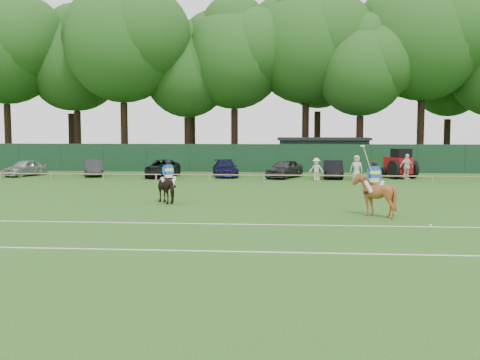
# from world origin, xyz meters

# --- Properties ---
(ground) EXTENTS (160.00, 160.00, 0.00)m
(ground) POSITION_xyz_m (0.00, 0.00, 0.00)
(ground) COLOR #1E4C14
(ground) RESTS_ON ground
(horse_dark) EXTENTS (1.87, 2.05, 1.62)m
(horse_dark) POSITION_xyz_m (-3.36, 5.32, 0.81)
(horse_dark) COLOR black
(horse_dark) RESTS_ON ground
(horse_chestnut) EXTENTS (1.72, 1.89, 1.87)m
(horse_chestnut) POSITION_xyz_m (6.40, 1.61, 0.94)
(horse_chestnut) COLOR brown
(horse_chestnut) RESTS_ON ground
(sedan_silver) EXTENTS (2.78, 4.20, 1.33)m
(sedan_silver) POSITION_xyz_m (-18.53, 21.07, 0.67)
(sedan_silver) COLOR #B9BBBF
(sedan_silver) RESTS_ON ground
(sedan_grey) EXTENTS (2.79, 4.24, 1.32)m
(sedan_grey) POSITION_xyz_m (-13.02, 21.55, 0.66)
(sedan_grey) COLOR #2A2A2C
(sedan_grey) RESTS_ON ground
(suv_black) EXTENTS (2.60, 5.10, 1.38)m
(suv_black) POSITION_xyz_m (-7.15, 21.00, 0.69)
(suv_black) COLOR black
(suv_black) RESTS_ON ground
(sedan_navy) EXTENTS (2.68, 4.78, 1.31)m
(sedan_navy) POSITION_xyz_m (-2.26, 21.86, 0.65)
(sedan_navy) COLOR #111136
(sedan_navy) RESTS_ON ground
(hatch_grey) EXTENTS (3.27, 4.53, 1.43)m
(hatch_grey) POSITION_xyz_m (2.48, 20.94, 0.72)
(hatch_grey) COLOR #333335
(hatch_grey) RESTS_ON ground
(estate_black) EXTENTS (1.63, 4.19, 1.36)m
(estate_black) POSITION_xyz_m (6.24, 21.11, 0.68)
(estate_black) COLOR black
(estate_black) RESTS_ON ground
(spectator_left) EXTENTS (1.18, 0.84, 1.65)m
(spectator_left) POSITION_xyz_m (4.85, 19.28, 0.82)
(spectator_left) COLOR silver
(spectator_left) RESTS_ON ground
(spectator_mid) EXTENTS (1.23, 0.93, 1.95)m
(spectator_mid) POSITION_xyz_m (11.61, 20.09, 0.97)
(spectator_mid) COLOR silver
(spectator_mid) RESTS_ON ground
(spectator_right) EXTENTS (1.04, 0.83, 1.86)m
(spectator_right) POSITION_xyz_m (7.82, 19.35, 0.93)
(spectator_right) COLOR beige
(spectator_right) RESTS_ON ground
(rider_dark) EXTENTS (0.82, 0.69, 1.41)m
(rider_dark) POSITION_xyz_m (-3.35, 5.31, 1.54)
(rider_dark) COLOR silver
(rider_dark) RESTS_ON ground
(rider_chestnut) EXTENTS (0.95, 0.54, 2.05)m
(rider_chestnut) POSITION_xyz_m (6.40, 1.59, 1.75)
(rider_chestnut) COLOR silver
(rider_chestnut) RESTS_ON ground
(polo_ball) EXTENTS (0.09, 0.09, 0.09)m
(polo_ball) POSITION_xyz_m (8.18, -0.91, 0.04)
(polo_ball) COLOR silver
(polo_ball) RESTS_ON ground
(pitch_lines) EXTENTS (60.00, 5.10, 0.01)m
(pitch_lines) POSITION_xyz_m (0.00, -3.50, 0.01)
(pitch_lines) COLOR silver
(pitch_lines) RESTS_ON ground
(pitch_rail) EXTENTS (62.10, 0.10, 0.50)m
(pitch_rail) POSITION_xyz_m (0.00, 18.00, 0.45)
(pitch_rail) COLOR #997F5B
(pitch_rail) RESTS_ON ground
(perimeter_fence) EXTENTS (92.08, 0.08, 2.50)m
(perimeter_fence) POSITION_xyz_m (0.00, 27.00, 1.25)
(perimeter_fence) COLOR #14351E
(perimeter_fence) RESTS_ON ground
(utility_shed) EXTENTS (8.40, 4.40, 3.04)m
(utility_shed) POSITION_xyz_m (6.00, 30.00, 1.54)
(utility_shed) COLOR #14331E
(utility_shed) RESTS_ON ground
(tree_row) EXTENTS (96.00, 12.00, 21.00)m
(tree_row) POSITION_xyz_m (2.00, 35.00, 0.00)
(tree_row) COLOR #26561C
(tree_row) RESTS_ON ground
(tractor) EXTENTS (2.68, 3.20, 2.30)m
(tractor) POSITION_xyz_m (11.32, 21.36, 1.09)
(tractor) COLOR maroon
(tractor) RESTS_ON ground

